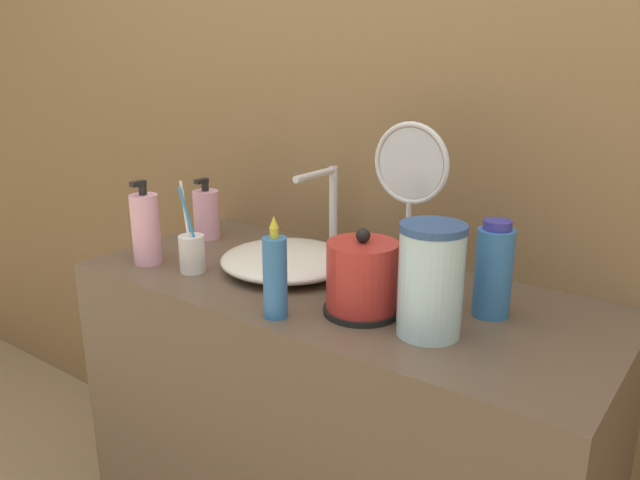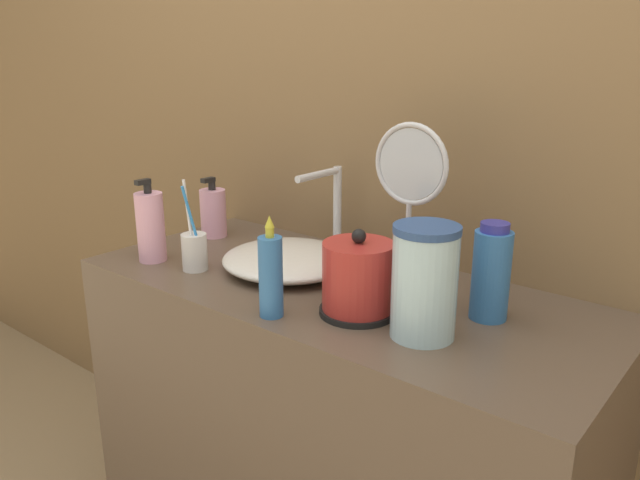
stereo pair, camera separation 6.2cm
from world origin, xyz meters
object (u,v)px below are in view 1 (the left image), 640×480
electric_kettle (362,281)px  shampoo_bottle (274,276)px  hand_cream_bottle (494,270)px  water_pitcher (431,280)px  lotion_bottle (146,229)px  toothbrush_cup (192,252)px  faucet (330,205)px  mouthwash_bottle (207,214)px  vanity_mirror (409,196)px

electric_kettle → shampoo_bottle: shampoo_bottle is taller
hand_cream_bottle → water_pitcher: bearing=-111.5°
lotion_bottle → toothbrush_cup: bearing=9.1°
lotion_bottle → hand_cream_bottle: size_ratio=1.07×
electric_kettle → faucet: bearing=135.1°
toothbrush_cup → mouthwash_bottle: (-0.18, 0.22, 0.02)m
faucet → electric_kettle: bearing=-44.9°
shampoo_bottle → water_pitcher: bearing=21.1°
shampoo_bottle → electric_kettle: bearing=41.5°
electric_kettle → shampoo_bottle: bearing=-138.5°
electric_kettle → toothbrush_cup: bearing=-175.7°
hand_cream_bottle → electric_kettle: bearing=-145.5°
shampoo_bottle → mouthwash_bottle: size_ratio=1.22×
electric_kettle → water_pitcher: (0.15, -0.01, 0.04)m
electric_kettle → water_pitcher: bearing=-2.5°
lotion_bottle → electric_kettle: bearing=5.4°
lotion_bottle → water_pitcher: 0.75m
mouthwash_bottle → hand_cream_bottle: 0.85m
hand_cream_bottle → faucet: bearing=165.3°
faucet → water_pitcher: faucet is taller
mouthwash_bottle → hand_cream_bottle: (0.85, -0.04, 0.02)m
faucet → shampoo_bottle: bearing=-69.7°
mouthwash_bottle → water_pitcher: water_pitcher is taller
mouthwash_bottle → hand_cream_bottle: hand_cream_bottle is taller
hand_cream_bottle → toothbrush_cup: bearing=-164.9°
electric_kettle → vanity_mirror: bearing=90.7°
faucet → mouthwash_bottle: size_ratio=1.32×
electric_kettle → hand_cream_bottle: 0.26m
lotion_bottle → vanity_mirror: size_ratio=0.57×
shampoo_bottle → vanity_mirror: (0.13, 0.31, 0.12)m
vanity_mirror → lotion_bottle: bearing=-157.6°
vanity_mirror → mouthwash_bottle: bearing=-179.8°
shampoo_bottle → hand_cream_bottle: shampoo_bottle is taller
lotion_bottle → vanity_mirror: (0.60, 0.25, 0.12)m
water_pitcher → lotion_bottle: bearing=-176.2°
water_pitcher → hand_cream_bottle: bearing=68.5°
vanity_mirror → faucet: bearing=162.4°
mouthwash_bottle → water_pitcher: (0.79, -0.19, 0.04)m
toothbrush_cup → hand_cream_bottle: bearing=15.1°
shampoo_bottle → vanity_mirror: bearing=67.0°
lotion_bottle → water_pitcher: (0.75, 0.05, 0.02)m
electric_kettle → vanity_mirror: 0.23m
electric_kettle → lotion_bottle: lotion_bottle is taller
toothbrush_cup → mouthwash_bottle: 0.28m
hand_cream_bottle → vanity_mirror: (-0.22, 0.04, 0.11)m
vanity_mirror → electric_kettle: bearing=-89.3°
electric_kettle → mouthwash_bottle: size_ratio=1.04×
hand_cream_bottle → vanity_mirror: vanity_mirror is taller
shampoo_bottle → vanity_mirror: 0.35m
hand_cream_bottle → water_pitcher: water_pitcher is taller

